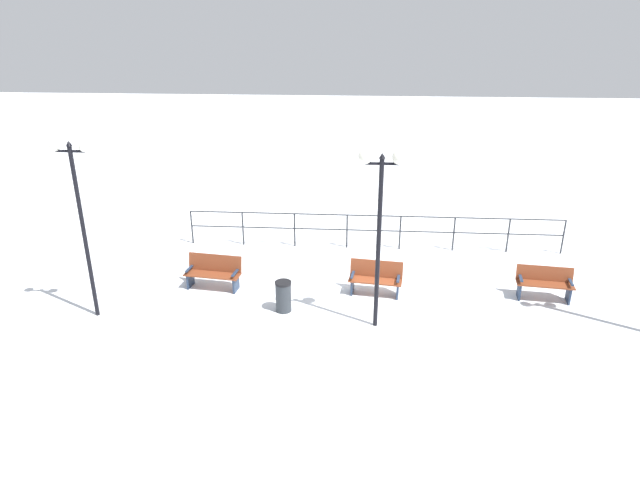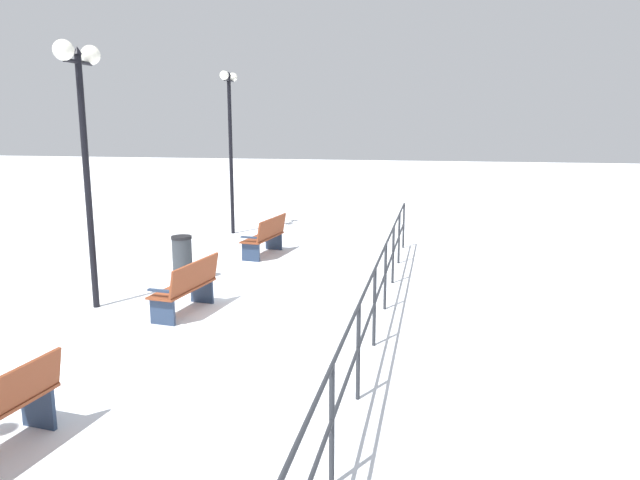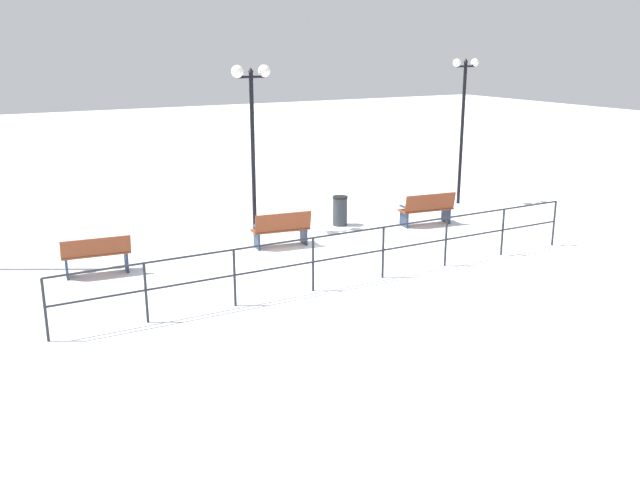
{
  "view_description": "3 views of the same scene",
  "coord_description": "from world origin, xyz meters",
  "px_view_note": "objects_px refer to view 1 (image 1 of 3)",
  "views": [
    {
      "loc": [
        13.72,
        -0.51,
        7.1
      ],
      "look_at": [
        -1.0,
        -1.58,
        1.12
      ],
      "focal_mm": 31.31,
      "sensor_mm": 36.0,
      "label": 1
    },
    {
      "loc": [
        -3.98,
        8.94,
        3.14
      ],
      "look_at": [
        -2.14,
        -0.33,
        1.26
      ],
      "focal_mm": 33.66,
      "sensor_mm": 36.0,
      "label": 2
    },
    {
      "loc": [
        -14.88,
        7.24,
        4.87
      ],
      "look_at": [
        -2.21,
        0.16,
        0.75
      ],
      "focal_mm": 38.85,
      "sensor_mm": 36.0,
      "label": 3
    }
  ],
  "objects_px": {
    "lamppost_middle": "(381,195)",
    "bench_nearest": "(213,272)",
    "bench_second": "(376,278)",
    "lamppost_near": "(78,199)",
    "bench_third": "(544,283)",
    "trash_bin": "(283,296)"
  },
  "relations": [
    {
      "from": "lamppost_middle",
      "to": "bench_nearest",
      "type": "bearing_deg",
      "value": -111.3
    },
    {
      "from": "bench_second",
      "to": "lamppost_middle",
      "type": "bearing_deg",
      "value": 6.35
    },
    {
      "from": "lamppost_near",
      "to": "bench_second",
      "type": "bearing_deg",
      "value": 103.47
    },
    {
      "from": "bench_third",
      "to": "trash_bin",
      "type": "bearing_deg",
      "value": -73.86
    },
    {
      "from": "bench_third",
      "to": "bench_nearest",
      "type": "bearing_deg",
      "value": -83.59
    },
    {
      "from": "bench_nearest",
      "to": "trash_bin",
      "type": "height_order",
      "value": "bench_nearest"
    },
    {
      "from": "bench_nearest",
      "to": "bench_second",
      "type": "relative_size",
      "value": 1.07
    },
    {
      "from": "bench_third",
      "to": "lamppost_near",
      "type": "relative_size",
      "value": 0.34
    },
    {
      "from": "lamppost_near",
      "to": "lamppost_middle",
      "type": "bearing_deg",
      "value": 90.0
    },
    {
      "from": "lamppost_middle",
      "to": "trash_bin",
      "type": "relative_size",
      "value": 5.29
    },
    {
      "from": "bench_third",
      "to": "lamppost_near",
      "type": "bearing_deg",
      "value": -75.0
    },
    {
      "from": "bench_second",
      "to": "trash_bin",
      "type": "distance_m",
      "value": 2.63
    },
    {
      "from": "bench_nearest",
      "to": "bench_second",
      "type": "distance_m",
      "value": 4.48
    },
    {
      "from": "lamppost_near",
      "to": "lamppost_middle",
      "type": "relative_size",
      "value": 1.02
    },
    {
      "from": "bench_nearest",
      "to": "lamppost_middle",
      "type": "xyz_separation_m",
      "value": [
        1.73,
        4.45,
        2.87
      ]
    },
    {
      "from": "bench_nearest",
      "to": "bench_third",
      "type": "xyz_separation_m",
      "value": [
        0.03,
        8.96,
        0.0
      ]
    },
    {
      "from": "bench_third",
      "to": "trash_bin",
      "type": "xyz_separation_m",
      "value": [
        1.15,
        -6.85,
        -0.06
      ]
    },
    {
      "from": "bench_second",
      "to": "lamppost_middle",
      "type": "distance_m",
      "value": 3.34
    },
    {
      "from": "bench_nearest",
      "to": "bench_second",
      "type": "xyz_separation_m",
      "value": [
        0.04,
        4.48,
        -0.01
      ]
    },
    {
      "from": "bench_nearest",
      "to": "bench_third",
      "type": "relative_size",
      "value": 1.06
    },
    {
      "from": "bench_second",
      "to": "trash_bin",
      "type": "xyz_separation_m",
      "value": [
        1.14,
        -2.37,
        -0.05
      ]
    },
    {
      "from": "bench_third",
      "to": "lamppost_middle",
      "type": "relative_size",
      "value": 0.34
    }
  ]
}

